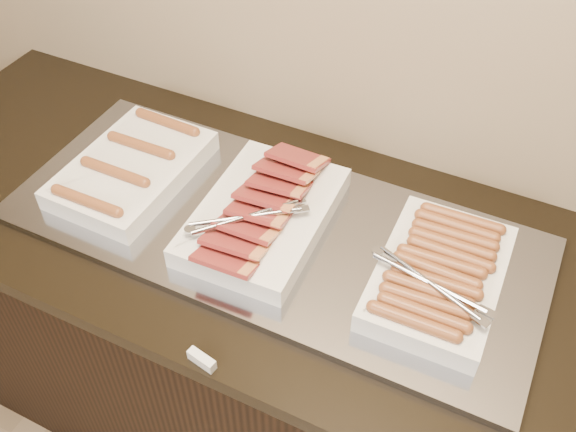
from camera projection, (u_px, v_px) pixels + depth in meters
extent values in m
cube|color=black|center=(275.00, 348.00, 1.78)|extent=(2.00, 0.70, 0.86)
cube|color=black|center=(272.00, 238.00, 1.46)|extent=(2.06, 0.76, 0.04)
cube|color=#90939D|center=(272.00, 229.00, 1.44)|extent=(1.20, 0.50, 0.02)
cube|color=silver|center=(133.00, 169.00, 1.53)|extent=(0.26, 0.38, 0.05)
cylinder|color=brown|center=(87.00, 201.00, 1.41)|extent=(0.17, 0.03, 0.03)
cylinder|color=brown|center=(115.00, 172.00, 1.48)|extent=(0.17, 0.03, 0.03)
cylinder|color=brown|center=(141.00, 145.00, 1.54)|extent=(0.17, 0.03, 0.03)
cylinder|color=brown|center=(167.00, 122.00, 1.61)|extent=(0.17, 0.03, 0.03)
cube|color=silver|center=(264.00, 215.00, 1.42)|extent=(0.28, 0.41, 0.05)
cube|color=maroon|center=(228.00, 259.00, 1.30)|extent=(0.14, 0.09, 0.04)
cube|color=maroon|center=(236.00, 241.00, 1.33)|extent=(0.14, 0.10, 0.04)
cube|color=maroon|center=(248.00, 226.00, 1.35)|extent=(0.13, 0.09, 0.04)
cube|color=maroon|center=(259.00, 212.00, 1.38)|extent=(0.14, 0.10, 0.04)
cube|color=maroon|center=(267.00, 196.00, 1.41)|extent=(0.14, 0.10, 0.04)
cube|color=maroon|center=(280.00, 184.00, 1.44)|extent=(0.14, 0.10, 0.04)
cube|color=maroon|center=(286.00, 169.00, 1.47)|extent=(0.13, 0.09, 0.04)
cube|color=maroon|center=(298.00, 157.00, 1.49)|extent=(0.14, 0.09, 0.04)
cube|color=silver|center=(439.00, 277.00, 1.30)|extent=(0.25, 0.37, 0.05)
cylinder|color=brown|center=(414.00, 321.00, 1.18)|extent=(0.16, 0.03, 0.03)
cylinder|color=brown|center=(424.00, 313.00, 1.20)|extent=(0.16, 0.03, 0.03)
cylinder|color=brown|center=(426.00, 301.00, 1.21)|extent=(0.16, 0.03, 0.03)
cylinder|color=brown|center=(428.00, 290.00, 1.23)|extent=(0.16, 0.03, 0.03)
cylinder|color=brown|center=(436.00, 282.00, 1.25)|extent=(0.16, 0.03, 0.03)
cylinder|color=brown|center=(437.00, 271.00, 1.27)|extent=(0.16, 0.03, 0.03)
cylinder|color=brown|center=(441.00, 262.00, 1.28)|extent=(0.16, 0.03, 0.03)
cylinder|color=brown|center=(451.00, 254.00, 1.30)|extent=(0.16, 0.03, 0.03)
cylinder|color=brown|center=(452.00, 244.00, 1.32)|extent=(0.16, 0.03, 0.03)
cylinder|color=brown|center=(455.00, 235.00, 1.33)|extent=(0.16, 0.03, 0.03)
cylinder|color=brown|center=(457.00, 226.00, 1.35)|extent=(0.16, 0.03, 0.03)
cylinder|color=brown|center=(462.00, 219.00, 1.37)|extent=(0.16, 0.03, 0.03)
cube|color=silver|center=(202.00, 360.00, 1.20)|extent=(0.06, 0.03, 0.02)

